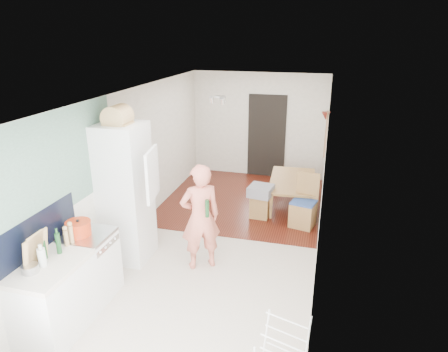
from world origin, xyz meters
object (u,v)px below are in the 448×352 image
at_px(dining_table, 293,195).
at_px(stool, 260,206).
at_px(dining_chair, 304,201).
at_px(person, 200,208).

relative_size(dining_table, stool, 2.95).
bearing_deg(dining_chair, dining_table, 119.47).
distance_m(person, dining_chair, 2.27).
relative_size(person, stool, 4.20).
height_order(person, dining_chair, person).
xyz_separation_m(person, dining_chair, (1.39, 1.73, -0.47)).
distance_m(person, dining_table, 2.94).
bearing_deg(dining_table, dining_chair, -167.29).
bearing_deg(dining_chair, person, -115.57).
height_order(person, stool, person).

